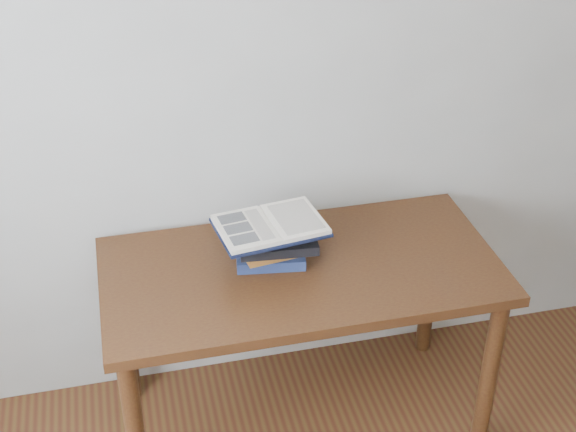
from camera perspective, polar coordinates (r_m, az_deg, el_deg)
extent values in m
cube|color=beige|center=(2.71, -2.26, 10.94)|extent=(3.50, 0.04, 2.60)
cube|color=#432810|center=(2.69, 0.94, -3.91)|extent=(1.33, 0.66, 0.04)
cylinder|color=#432810|center=(2.91, 14.10, -10.93)|extent=(0.06, 0.06, 0.67)
cylinder|color=#432810|center=(3.07, -11.51, -7.83)|extent=(0.06, 0.06, 0.67)
cylinder|color=#432810|center=(3.28, 10.04, -4.71)|extent=(0.06, 0.06, 0.67)
cube|color=navy|center=(2.70, -1.29, -2.74)|extent=(0.25, 0.19, 0.04)
cube|color=#A96426|center=(2.67, -1.11, -2.28)|extent=(0.22, 0.16, 0.03)
cube|color=black|center=(2.66, -0.81, -1.67)|extent=(0.27, 0.21, 0.03)
cube|color=#A48754|center=(2.65, -1.41, -1.04)|extent=(0.20, 0.16, 0.03)
cube|color=black|center=(2.63, -1.27, -0.82)|extent=(0.38, 0.29, 0.01)
cube|color=silver|center=(2.60, -3.07, -0.97)|extent=(0.20, 0.25, 0.02)
cube|color=silver|center=(2.65, 0.49, -0.22)|extent=(0.20, 0.25, 0.02)
cylinder|color=silver|center=(2.62, -1.27, -0.62)|extent=(0.04, 0.23, 0.01)
cube|color=black|center=(2.64, -4.03, -0.14)|extent=(0.09, 0.07, 0.00)
cube|color=black|center=(2.59, -3.58, -0.87)|extent=(0.09, 0.07, 0.00)
cube|color=black|center=(2.54, -3.11, -1.62)|extent=(0.09, 0.07, 0.00)
cube|color=beige|center=(2.61, -2.04, -0.59)|extent=(0.07, 0.19, 0.00)
cube|color=beige|center=(2.65, 0.56, -0.04)|extent=(0.16, 0.21, 0.00)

